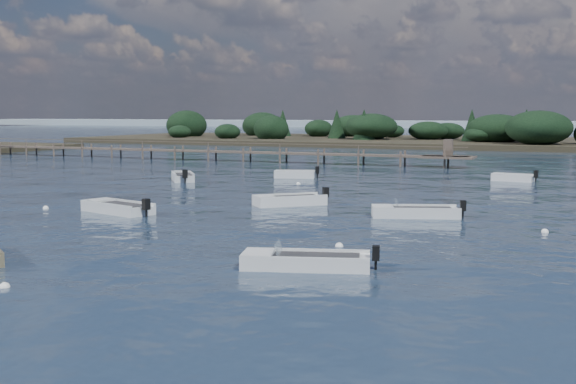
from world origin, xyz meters
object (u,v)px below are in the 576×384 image
at_px(dinghy_mid_grey, 118,210).
at_px(dinghy_mid_white_a, 305,264).
at_px(dinghy_mid_white_b, 415,214).
at_px(dinghy_extra_a, 290,202).
at_px(tender_far_white, 295,176).
at_px(tender_far_grey, 183,178).
at_px(jetty, 212,151).
at_px(tender_far_grey_b, 513,179).

xyz_separation_m(dinghy_mid_grey, dinghy_mid_white_a, (14.12, -8.55, -0.02)).
bearing_deg(dinghy_mid_grey, dinghy_mid_white_b, 17.76).
bearing_deg(dinghy_mid_grey, dinghy_extra_a, 42.67).
relative_size(tender_far_white, tender_far_grey, 0.96).
xyz_separation_m(dinghy_mid_white_a, jetty, (-30.25, 46.88, 0.84)).
distance_m(dinghy_extra_a, jetty, 39.39).
relative_size(tender_far_grey_b, dinghy_mid_white_a, 0.74).
distance_m(dinghy_mid_white_a, jetty, 55.80).
height_order(dinghy_mid_white_a, dinghy_extra_a, dinghy_extra_a).
distance_m(tender_far_white, dinghy_mid_white_b, 22.51).
height_order(dinghy_mid_grey, dinghy_mid_white_b, dinghy_mid_grey).
xyz_separation_m(dinghy_mid_white_a, tender_far_grey, (-20.51, 25.20, 0.04)).
distance_m(dinghy_mid_white_b, dinghy_extra_a, 7.84).
bearing_deg(jetty, dinghy_mid_white_a, -57.17).
distance_m(dinghy_mid_grey, dinghy_extra_a, 9.53).
bearing_deg(jetty, dinghy_mid_white_b, -47.55).
distance_m(tender_far_white, jetty, 23.19).
height_order(dinghy_mid_grey, tender_far_white, tender_far_white).
relative_size(dinghy_mid_white_a, jetty, 0.07).
bearing_deg(dinghy_mid_white_a, dinghy_mid_grey, 148.80).
xyz_separation_m(dinghy_mid_white_b, jetty, (-30.77, 33.64, 0.83)).
xyz_separation_m(dinghy_mid_grey, tender_far_white, (0.59, 22.27, 0.01)).
xyz_separation_m(dinghy_mid_grey, jetty, (-16.13, 38.33, 0.83)).
xyz_separation_m(dinghy_mid_grey, dinghy_extra_a, (7.01, 6.46, 0.00)).
xyz_separation_m(dinghy_mid_white_a, dinghy_mid_white_b, (0.52, 13.24, 0.01)).
distance_m(dinghy_mid_grey, tender_far_grey_b, 31.41).
relative_size(dinghy_mid_white_b, tender_far_grey, 1.24).
bearing_deg(tender_far_white, dinghy_extra_a, -67.90).
height_order(tender_far_grey_b, tender_far_white, tender_far_white).
relative_size(dinghy_mid_grey, tender_far_grey_b, 1.37).
relative_size(dinghy_mid_white_a, dinghy_mid_white_b, 1.00).
xyz_separation_m(tender_far_grey_b, jetty, (-33.04, 11.87, 0.82)).
distance_m(tender_far_white, dinghy_extra_a, 17.07).
xyz_separation_m(dinghy_mid_grey, tender_far_grey, (-6.39, 16.65, 0.02)).
distance_m(tender_far_grey, dinghy_extra_a, 16.83).
bearing_deg(dinghy_mid_white_b, tender_far_white, 128.63).
height_order(dinghy_mid_grey, dinghy_extra_a, dinghy_extra_a).
xyz_separation_m(tender_far_grey_b, tender_far_grey, (-23.31, -9.81, 0.02)).
bearing_deg(dinghy_mid_white_a, dinghy_extra_a, 115.36).
distance_m(tender_far_grey_b, tender_far_grey, 25.29).
xyz_separation_m(tender_far_white, tender_far_grey, (-6.98, -5.62, 0.01)).
bearing_deg(dinghy_extra_a, dinghy_mid_grey, -137.33).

